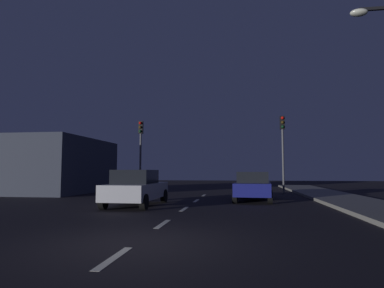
{
  "coord_description": "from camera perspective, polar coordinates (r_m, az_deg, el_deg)",
  "views": [
    {
      "loc": [
        2.2,
        -6.95,
        1.53
      ],
      "look_at": [
        -0.86,
        14.72,
        3.3
      ],
      "focal_mm": 31.14,
      "sensor_mm": 36.0,
      "label": 1
    }
  ],
  "objects": [
    {
      "name": "car_adjacent_lane",
      "position": [
        14.95,
        -9.5,
        -7.4
      ],
      "size": [
        1.95,
        4.39,
        1.57
      ],
      "color": "silver",
      "rests_on": "ground_plane"
    },
    {
      "name": "lane_stripe_fifth",
      "position": [
        21.12,
        2.05,
        -8.77
      ],
      "size": [
        0.16,
        1.6,
        0.01
      ],
      "primitive_type": "cube",
      "color": "silver",
      "rests_on": "ground_plane"
    },
    {
      "name": "storefront_left",
      "position": [
        25.81,
        -21.32,
        -3.48
      ],
      "size": [
        4.86,
        8.89,
        3.82
      ],
      "primitive_type": "cube",
      "color": "#333847",
      "rests_on": "ground_plane"
    },
    {
      "name": "car_stopped_ahead",
      "position": [
        17.69,
        10.45,
        -7.06
      ],
      "size": [
        2.14,
        4.7,
        1.48
      ],
      "color": "navy",
      "rests_on": "ground_plane"
    },
    {
      "name": "lane_stripe_nearest",
      "position": [
        6.34,
        -13.24,
        -18.43
      ],
      "size": [
        0.16,
        1.6,
        0.01
      ],
      "primitive_type": "cube",
      "color": "silver",
      "rests_on": "ground_plane"
    },
    {
      "name": "sidewalk_curb_right",
      "position": [
        14.99,
        29.13,
        -9.62
      ],
      "size": [
        3.0,
        40.0,
        0.15
      ],
      "primitive_type": "cube",
      "color": "gray",
      "rests_on": "ground_plane"
    },
    {
      "name": "traffic_signal_left",
      "position": [
        24.24,
        -8.81,
        0.26
      ],
      "size": [
        0.32,
        0.38,
        5.12
      ],
      "color": "#4C4C51",
      "rests_on": "ground_plane"
    },
    {
      "name": "traffic_signal_right",
      "position": [
        23.4,
        15.27,
        0.77
      ],
      "size": [
        0.32,
        0.38,
        5.26
      ],
      "color": "#4C4C51",
      "rests_on": "ground_plane"
    },
    {
      "name": "ground_plane",
      "position": [
        14.2,
        -0.95,
        -10.81
      ],
      "size": [
        80.0,
        80.0,
        0.0
      ],
      "primitive_type": "plane",
      "color": "black"
    },
    {
      "name": "lane_stripe_second",
      "position": [
        9.91,
        -5.04,
        -13.46
      ],
      "size": [
        0.16,
        1.6,
        0.01
      ],
      "primitive_type": "cube",
      "color": "silver",
      "rests_on": "ground_plane"
    },
    {
      "name": "lane_stripe_fourth",
      "position": [
        17.35,
        0.72,
        -9.68
      ],
      "size": [
        0.16,
        1.6,
        0.01
      ],
      "primitive_type": "cube",
      "color": "silver",
      "rests_on": "ground_plane"
    },
    {
      "name": "lane_stripe_third",
      "position": [
        13.61,
        -1.35,
        -11.07
      ],
      "size": [
        0.16,
        1.6,
        0.01
      ],
      "primitive_type": "cube",
      "color": "silver",
      "rests_on": "ground_plane"
    }
  ]
}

